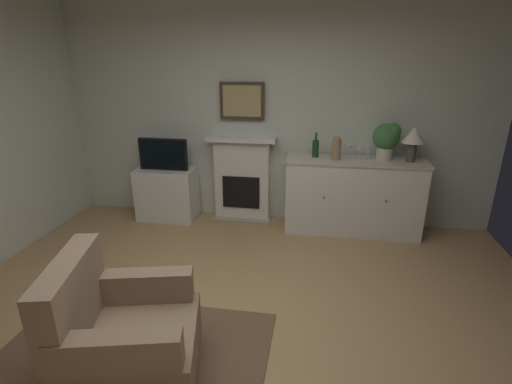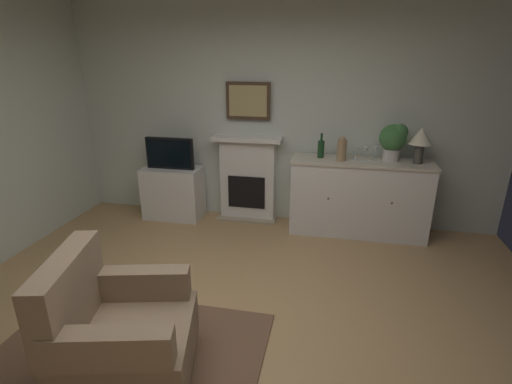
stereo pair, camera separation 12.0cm
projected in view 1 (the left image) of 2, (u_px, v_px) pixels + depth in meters
name	position (u px, v px, depth m)	size (l,w,h in m)	color
ground_plane	(231.00, 348.00, 2.90)	(5.40, 5.00, 0.10)	tan
wall_rear	(273.00, 109.00, 4.70)	(5.40, 0.06, 2.86)	silver
area_rug	(123.00, 369.00, 2.63)	(1.95, 1.50, 0.02)	brown
fireplace_unit	(242.00, 179.00, 4.93)	(0.87, 0.30, 1.10)	white
framed_picture	(242.00, 101.00, 4.64)	(0.55, 0.04, 0.45)	#473323
sideboard_cabinet	(353.00, 196.00, 4.58)	(1.61, 0.49, 0.91)	white
table_lamp	(414.00, 137.00, 4.24)	(0.26, 0.26, 0.40)	#4C4742
wine_bottle	(315.00, 148.00, 4.51)	(0.08, 0.08, 0.29)	#193F1E
wine_glass_left	(350.00, 148.00, 4.42)	(0.07, 0.07, 0.16)	silver
wine_glass_center	(360.00, 149.00, 4.38)	(0.07, 0.07, 0.16)	silver
wine_glass_right	(369.00, 149.00, 4.40)	(0.07, 0.07, 0.16)	silver
vase_decorative	(336.00, 148.00, 4.37)	(0.11, 0.11, 0.28)	#9E7F5B
tv_cabinet	(167.00, 194.00, 5.00)	(0.75, 0.42, 0.68)	white
tv_set	(163.00, 154.00, 4.80)	(0.62, 0.07, 0.40)	black
potted_plant_small	(387.00, 138.00, 4.34)	(0.30, 0.30, 0.43)	beige
armchair	(122.00, 335.00, 2.41)	(0.97, 0.93, 0.92)	#8C7259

